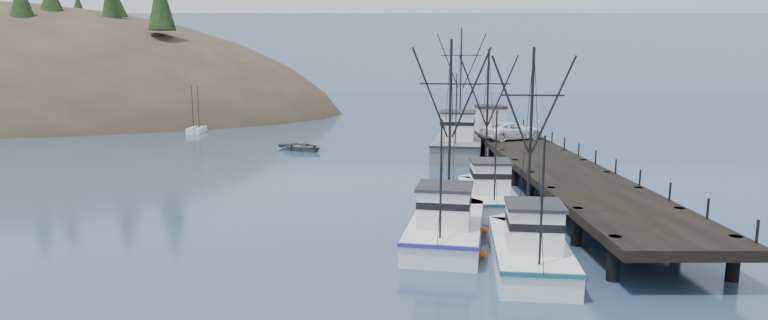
{
  "coord_description": "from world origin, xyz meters",
  "views": [
    {
      "loc": [
        1.46,
        -28.82,
        9.48
      ],
      "look_at": [
        1.45,
        12.88,
        2.5
      ],
      "focal_mm": 28.0,
      "sensor_mm": 36.0,
      "label": 1
    }
  ],
  "objects_px": {
    "pier": "(549,164)",
    "pickup_truck": "(512,131)",
    "work_vessel": "(459,143)",
    "pier_shed": "(490,118)",
    "trawler_near": "(529,248)",
    "trawler_far": "(487,194)",
    "motorboat": "(301,150)",
    "trawler_mid": "(447,225)"
  },
  "relations": [
    {
      "from": "pier",
      "to": "pier_shed",
      "type": "relative_size",
      "value": 13.75
    },
    {
      "from": "pier",
      "to": "pickup_truck",
      "type": "height_order",
      "value": "pickup_truck"
    },
    {
      "from": "trawler_far",
      "to": "pickup_truck",
      "type": "bearing_deg",
      "value": 73.35
    },
    {
      "from": "pier",
      "to": "work_vessel",
      "type": "distance_m",
      "value": 16.02
    },
    {
      "from": "trawler_near",
      "to": "work_vessel",
      "type": "distance_m",
      "value": 33.16
    },
    {
      "from": "motorboat",
      "to": "trawler_mid",
      "type": "bearing_deg",
      "value": -122.74
    },
    {
      "from": "pier_shed",
      "to": "pickup_truck",
      "type": "xyz_separation_m",
      "value": [
        1.05,
        -6.16,
        -0.59
      ]
    },
    {
      "from": "trawler_mid",
      "to": "motorboat",
      "type": "xyz_separation_m",
      "value": [
        -12.18,
        32.09,
        -0.82
      ]
    },
    {
      "from": "trawler_near",
      "to": "motorboat",
      "type": "relative_size",
      "value": 1.89
    },
    {
      "from": "trawler_near",
      "to": "trawler_mid",
      "type": "distance_m",
      "value": 5.21
    },
    {
      "from": "motorboat",
      "to": "pier_shed",
      "type": "bearing_deg",
      "value": -53.72
    },
    {
      "from": "work_vessel",
      "to": "pier_shed",
      "type": "xyz_separation_m",
      "value": [
        3.64,
        2.79,
        2.19
      ]
    },
    {
      "from": "trawler_mid",
      "to": "trawler_far",
      "type": "xyz_separation_m",
      "value": [
        3.38,
        7.41,
        0.0
      ]
    },
    {
      "from": "trawler_far",
      "to": "pickup_truck",
      "type": "xyz_separation_m",
      "value": [
        5.52,
        18.45,
        2.01
      ]
    },
    {
      "from": "pier",
      "to": "trawler_far",
      "type": "xyz_separation_m",
      "value": [
        -5.83,
        -6.61,
        -0.87
      ]
    },
    {
      "from": "trawler_near",
      "to": "trawler_far",
      "type": "height_order",
      "value": "trawler_far"
    },
    {
      "from": "trawler_near",
      "to": "pier_shed",
      "type": "height_order",
      "value": "trawler_near"
    },
    {
      "from": "trawler_mid",
      "to": "motorboat",
      "type": "bearing_deg",
      "value": 110.79
    },
    {
      "from": "trawler_far",
      "to": "pier_shed",
      "type": "distance_m",
      "value": 25.15
    },
    {
      "from": "pier",
      "to": "work_vessel",
      "type": "xyz_separation_m",
      "value": [
        -5.0,
        15.21,
        -0.46
      ]
    },
    {
      "from": "pier",
      "to": "work_vessel",
      "type": "height_order",
      "value": "work_vessel"
    },
    {
      "from": "trawler_far",
      "to": "work_vessel",
      "type": "distance_m",
      "value": 21.84
    },
    {
      "from": "trawler_near",
      "to": "pier_shed",
      "type": "relative_size",
      "value": 3.26
    },
    {
      "from": "motorboat",
      "to": "work_vessel",
      "type": "bearing_deg",
      "value": -63.41
    },
    {
      "from": "work_vessel",
      "to": "trawler_near",
      "type": "bearing_deg",
      "value": -91.36
    },
    {
      "from": "pickup_truck",
      "to": "trawler_near",
      "type": "bearing_deg",
      "value": 145.85
    },
    {
      "from": "pier_shed",
      "to": "motorboat",
      "type": "height_order",
      "value": "pier_shed"
    },
    {
      "from": "pier",
      "to": "pier_shed",
      "type": "bearing_deg",
      "value": 94.33
    },
    {
      "from": "trawler_near",
      "to": "pickup_truck",
      "type": "relative_size",
      "value": 1.74
    },
    {
      "from": "trawler_mid",
      "to": "pickup_truck",
      "type": "relative_size",
      "value": 1.85
    },
    {
      "from": "pier",
      "to": "pickup_truck",
      "type": "bearing_deg",
      "value": 91.5
    },
    {
      "from": "pier_shed",
      "to": "pickup_truck",
      "type": "bearing_deg",
      "value": -80.31
    },
    {
      "from": "trawler_far",
      "to": "pier_shed",
      "type": "bearing_deg",
      "value": 79.71
    },
    {
      "from": "trawler_mid",
      "to": "pickup_truck",
      "type": "xyz_separation_m",
      "value": [
        8.9,
        25.86,
        2.01
      ]
    },
    {
      "from": "pickup_truck",
      "to": "motorboat",
      "type": "bearing_deg",
      "value": 49.82
    },
    {
      "from": "pier_shed",
      "to": "motorboat",
      "type": "bearing_deg",
      "value": 179.81
    },
    {
      "from": "trawler_far",
      "to": "work_vessel",
      "type": "height_order",
      "value": "work_vessel"
    },
    {
      "from": "trawler_far",
      "to": "pickup_truck",
      "type": "height_order",
      "value": "trawler_far"
    },
    {
      "from": "pickup_truck",
      "to": "motorboat",
      "type": "xyz_separation_m",
      "value": [
        -21.09,
        6.23,
        -2.83
      ]
    },
    {
      "from": "pier",
      "to": "motorboat",
      "type": "height_order",
      "value": "pier"
    },
    {
      "from": "trawler_near",
      "to": "trawler_far",
      "type": "xyz_separation_m",
      "value": [
        -0.04,
        11.33,
        0.0
      ]
    },
    {
      "from": "pier",
      "to": "pickup_truck",
      "type": "xyz_separation_m",
      "value": [
        -0.31,
        11.84,
        1.14
      ]
    }
  ]
}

